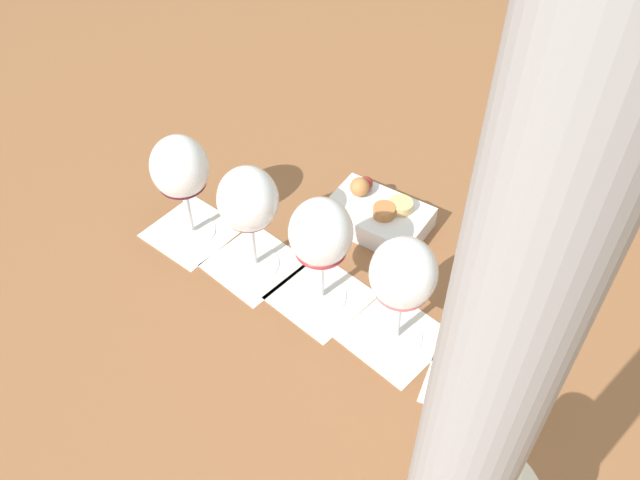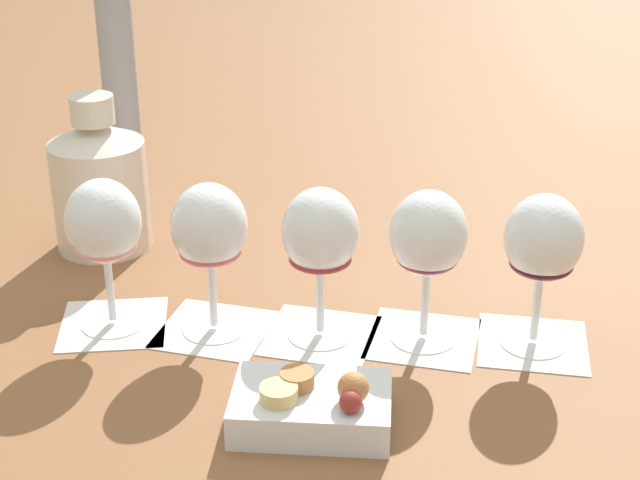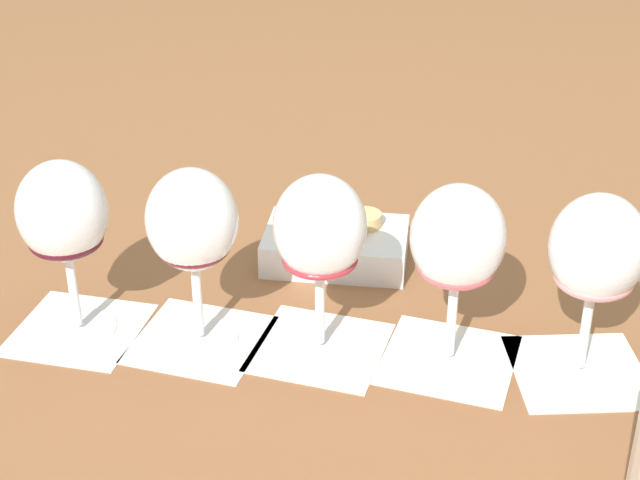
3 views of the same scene
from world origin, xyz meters
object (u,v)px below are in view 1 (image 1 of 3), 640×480
object	(u,v)px
wine_glass_4	(180,172)
umbrella_pole	(508,332)
wine_glass_0	(493,322)
wine_glass_1	(403,278)
wine_glass_2	(317,235)
snack_dish	(377,215)
wine_glass_3	(248,204)

from	to	relation	value
wine_glass_4	umbrella_pole	xyz separation A→B (m)	(-0.11, 0.60, 0.40)
wine_glass_0	wine_glass_1	xyz separation A→B (m)	(0.07, -0.08, -0.00)
wine_glass_2	snack_dish	distance (m)	0.18
wine_glass_1	umbrella_pole	size ratio (longest dim) A/B	0.16
wine_glass_0	wine_glass_1	size ratio (longest dim) A/B	1.00
wine_glass_0	wine_glass_1	bearing A→B (deg)	-49.10
wine_glass_0	wine_glass_2	xyz separation A→B (m)	(0.15, -0.18, 0.00)
wine_glass_0	wine_glass_2	distance (m)	0.23
wine_glass_2	wine_glass_3	size ratio (longest dim) A/B	1.00
wine_glass_3	umbrella_pole	size ratio (longest dim) A/B	0.16
wine_glass_2	umbrella_pole	size ratio (longest dim) A/B	0.16
wine_glass_4	umbrella_pole	size ratio (longest dim) A/B	0.16
snack_dish	umbrella_pole	size ratio (longest dim) A/B	0.17
wine_glass_0	umbrella_pole	size ratio (longest dim) A/B	0.16
wine_glass_2	wine_glass_4	world-z (taller)	same
snack_dish	wine_glass_1	bearing A→B (deg)	78.78
wine_glass_3	wine_glass_4	bearing A→B (deg)	-48.11
umbrella_pole	snack_dish	bearing A→B (deg)	-106.35
wine_glass_2	wine_glass_3	xyz separation A→B (m)	(0.07, -0.08, -0.00)
wine_glass_1	wine_glass_4	size ratio (longest dim) A/B	1.00
wine_glass_4	wine_glass_3	bearing A→B (deg)	131.89
wine_glass_0	umbrella_pole	distance (m)	0.51
snack_dish	umbrella_pole	world-z (taller)	umbrella_pole
wine_glass_1	snack_dish	size ratio (longest dim) A/B	0.97
wine_glass_1	wine_glass_3	bearing A→B (deg)	-48.02
wine_glass_0	wine_glass_2	world-z (taller)	same
wine_glass_4	umbrella_pole	world-z (taller)	umbrella_pole
wine_glass_1	umbrella_pole	world-z (taller)	umbrella_pole
wine_glass_2	wine_glass_1	bearing A→B (deg)	130.82
wine_glass_4	wine_glass_0	bearing A→B (deg)	131.68
wine_glass_1	wine_glass_3	distance (m)	0.22
wine_glass_1	snack_dish	distance (m)	0.22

